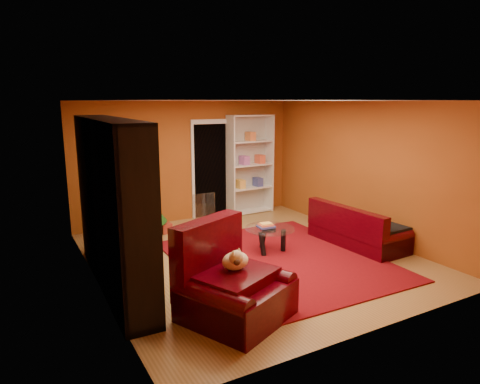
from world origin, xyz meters
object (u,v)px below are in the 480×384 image
gift_box_teal (152,224)px  armchair (236,281)px  coffee_table (270,240)px  rug (278,260)px  dog (235,261)px  acrylic_chair (209,223)px  sofa (358,224)px  white_bookshelf (250,165)px  media_unit (112,205)px  christmas_tree (135,184)px  gift_box_red (166,228)px

gift_box_teal → armchair: (-0.22, -4.00, 0.33)m
armchair → coffee_table: bearing=23.1°
rug → dog: bearing=-139.5°
acrylic_chair → sofa: bearing=-26.8°
armchair → sofa: armchair is taller
white_bookshelf → media_unit: bearing=-147.6°
christmas_tree → acrylic_chair: bearing=-52.5°
coffee_table → acrylic_chair: bearing=132.7°
media_unit → white_bookshelf: bearing=36.4°
christmas_tree → sofa: (3.38, -2.56, -0.64)m
sofa → gift_box_teal: bearing=45.9°
armchair → coffee_table: (1.62, 1.75, -0.25)m
christmas_tree → gift_box_teal: christmas_tree is taller
gift_box_red → white_bookshelf: (2.30, 0.59, 1.04)m
gift_box_red → armchair: (-0.41, -3.69, 0.37)m
rug → acrylic_chair: size_ratio=4.28×
dog → gift_box_teal: bearing=63.0°
media_unit → armchair: (1.04, -1.67, -0.71)m
gift_box_red → rug: bearing=-64.6°
armchair → sofa: bearing=-2.2°
gift_box_teal → gift_box_red: bearing=-58.2°
dog → coffee_table: 2.37m
armchair → dog: bearing=45.0°
armchair → dog: size_ratio=3.04×
coffee_table → dog: bearing=-133.4°
christmas_tree → sofa: christmas_tree is taller
gift_box_teal → media_unit: bearing=-118.5°
white_bookshelf → acrylic_chair: 2.62m
dog → sofa: bearing=-3.1°
christmas_tree → rug: bearing=-56.7°
media_unit → dog: size_ratio=7.74×
acrylic_chair → gift_box_red: bearing=113.0°
christmas_tree → gift_box_red: (0.54, -0.17, -0.93)m
rug → white_bookshelf: size_ratio=1.54×
media_unit → acrylic_chair: bearing=27.6°
rug → armchair: size_ratio=2.98×
dog → sofa: 3.47m
rug → white_bookshelf: 3.37m
sofa → christmas_tree: bearing=50.4°
christmas_tree → gift_box_teal: 0.96m
rug → acrylic_chair: 1.48m
rug → gift_box_red: gift_box_red is taller
christmas_tree → gift_box_teal: bearing=20.9°
gift_box_red → coffee_table: bearing=-58.0°
armchair → acrylic_chair: bearing=47.8°
gift_box_teal → coffee_table: size_ratio=0.33×
gift_box_red → acrylic_chair: (0.44, -1.10, 0.32)m
coffee_table → gift_box_red: bearing=122.0°
sofa → acrylic_chair: acrylic_chair is taller
gift_box_teal → white_bookshelf: size_ratio=0.12×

